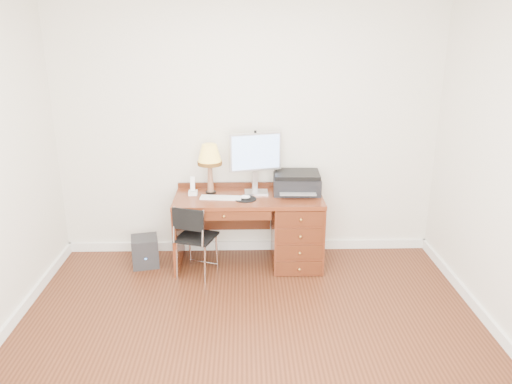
{
  "coord_description": "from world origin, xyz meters",
  "views": [
    {
      "loc": [
        -0.05,
        -3.38,
        2.4
      ],
      "look_at": [
        0.07,
        1.2,
        0.86
      ],
      "focal_mm": 35.0,
      "sensor_mm": 36.0,
      "label": 1
    }
  ],
  "objects_px": {
    "printer": "(297,182)",
    "phone": "(193,189)",
    "desk": "(280,226)",
    "equipment_box": "(145,251)",
    "leg_lamp": "(210,158)",
    "monitor": "(256,155)",
    "chair": "(196,234)"
  },
  "relations": [
    {
      "from": "leg_lamp",
      "to": "equipment_box",
      "type": "bearing_deg",
      "value": -169.83
    },
    {
      "from": "monitor",
      "to": "chair",
      "type": "distance_m",
      "value": 1.0
    },
    {
      "from": "monitor",
      "to": "chair",
      "type": "relative_size",
      "value": 0.83
    },
    {
      "from": "desk",
      "to": "phone",
      "type": "relative_size",
      "value": 7.86
    },
    {
      "from": "desk",
      "to": "printer",
      "type": "bearing_deg",
      "value": 32.94
    },
    {
      "from": "equipment_box",
      "to": "chair",
      "type": "bearing_deg",
      "value": -36.91
    },
    {
      "from": "printer",
      "to": "leg_lamp",
      "type": "bearing_deg",
      "value": -176.88
    },
    {
      "from": "desk",
      "to": "equipment_box",
      "type": "relative_size",
      "value": 4.82
    },
    {
      "from": "printer",
      "to": "phone",
      "type": "distance_m",
      "value": 1.07
    },
    {
      "from": "leg_lamp",
      "to": "monitor",
      "type": "bearing_deg",
      "value": 2.63
    },
    {
      "from": "chair",
      "to": "desk",
      "type": "bearing_deg",
      "value": 37.6
    },
    {
      "from": "printer",
      "to": "equipment_box",
      "type": "bearing_deg",
      "value": -172.74
    },
    {
      "from": "printer",
      "to": "chair",
      "type": "relative_size",
      "value": 0.65
    },
    {
      "from": "leg_lamp",
      "to": "phone",
      "type": "bearing_deg",
      "value": -165.8
    },
    {
      "from": "desk",
      "to": "chair",
      "type": "relative_size",
      "value": 1.99
    },
    {
      "from": "chair",
      "to": "equipment_box",
      "type": "relative_size",
      "value": 2.42
    },
    {
      "from": "equipment_box",
      "to": "phone",
      "type": "bearing_deg",
      "value": -3.61
    },
    {
      "from": "monitor",
      "to": "phone",
      "type": "bearing_deg",
      "value": 170.49
    },
    {
      "from": "phone",
      "to": "chair",
      "type": "height_order",
      "value": "phone"
    },
    {
      "from": "chair",
      "to": "leg_lamp",
      "type": "bearing_deg",
      "value": 90.13
    },
    {
      "from": "desk",
      "to": "equipment_box",
      "type": "bearing_deg",
      "value": -179.13
    },
    {
      "from": "desk",
      "to": "printer",
      "type": "xyz_separation_m",
      "value": [
        0.18,
        0.12,
        0.44
      ]
    },
    {
      "from": "equipment_box",
      "to": "desk",
      "type": "bearing_deg",
      "value": -11.5
    },
    {
      "from": "desk",
      "to": "leg_lamp",
      "type": "height_order",
      "value": "leg_lamp"
    },
    {
      "from": "leg_lamp",
      "to": "phone",
      "type": "relative_size",
      "value": 2.69
    },
    {
      "from": "printer",
      "to": "desk",
      "type": "bearing_deg",
      "value": -144.73
    },
    {
      "from": "monitor",
      "to": "equipment_box",
      "type": "bearing_deg",
      "value": 171.78
    },
    {
      "from": "phone",
      "to": "printer",
      "type": "bearing_deg",
      "value": 2.5
    },
    {
      "from": "leg_lamp",
      "to": "equipment_box",
      "type": "distance_m",
      "value": 1.2
    },
    {
      "from": "equipment_box",
      "to": "printer",
      "type": "bearing_deg",
      "value": -7.43
    },
    {
      "from": "desk",
      "to": "phone",
      "type": "height_order",
      "value": "phone"
    },
    {
      "from": "monitor",
      "to": "phone",
      "type": "xyz_separation_m",
      "value": [
        -0.65,
        -0.07,
        -0.34
      ]
    }
  ]
}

